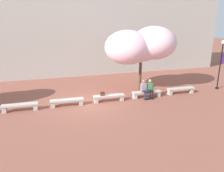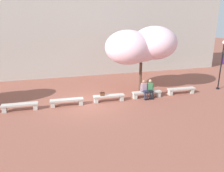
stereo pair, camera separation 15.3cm
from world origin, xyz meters
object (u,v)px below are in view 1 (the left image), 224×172
stone_bench_east_end (147,93)px  person_seated_left (144,88)px  cherry_tree_main (141,46)px  stone_bench_center (67,101)px  stone_bench_far_east (181,90)px  stone_bench_near_west (20,106)px  lamp_post_with_banner (221,60)px  handbag (102,94)px  stone_bench_near_east (109,97)px  person_seated_right (150,88)px

stone_bench_east_end → person_seated_left: size_ratio=1.63×
stone_bench_east_end → cherry_tree_main: size_ratio=0.39×
stone_bench_center → stone_bench_far_east: (8.31, 0.00, 0.00)m
stone_bench_center → stone_bench_east_end: same height
stone_bench_near_west → stone_bench_center: size_ratio=1.00×
cherry_tree_main → lamp_post_with_banner: size_ratio=1.41×
person_seated_left → handbag: bearing=178.9°
cherry_tree_main → person_seated_left: bearing=-103.3°
stone_bench_east_end → handbag: handbag is taller
stone_bench_center → stone_bench_far_east: bearing=0.0°
stone_bench_center → cherry_tree_main: 6.75m
stone_bench_near_east → person_seated_right: size_ratio=1.63×
stone_bench_near_east → lamp_post_with_banner: (9.04, 0.21, 1.97)m
stone_bench_near_east → person_seated_left: person_seated_left is taller
stone_bench_center → person_seated_left: size_ratio=1.63×
stone_bench_near_east → person_seated_left: bearing=-1.2°
stone_bench_far_east → person_seated_left: (-3.00, -0.05, 0.39)m
stone_bench_east_end → person_seated_right: 0.45m
stone_bench_near_east → stone_bench_center: bearing=-180.0°
person_seated_right → lamp_post_with_banner: size_ratio=0.34×
person_seated_left → cherry_tree_main: cherry_tree_main is taller
stone_bench_far_east → person_seated_right: 2.58m
stone_bench_center → lamp_post_with_banner: lamp_post_with_banner is taller
stone_bench_near_west → stone_bench_near_east: bearing=0.0°
person_seated_left → handbag: size_ratio=3.81×
handbag → lamp_post_with_banner: 9.63m
stone_bench_near_east → handbag: handbag is taller
stone_bench_near_east → cherry_tree_main: size_ratio=0.39×
stone_bench_east_end → stone_bench_far_east: size_ratio=1.00×
stone_bench_near_west → person_seated_left: bearing=-0.4°
stone_bench_east_end → stone_bench_center: bearing=-180.0°
person_seated_left → lamp_post_with_banner: (6.50, 0.26, 1.58)m
stone_bench_center → stone_bench_near_west: bearing=180.0°
handbag → stone_bench_far_east: bearing=-0.0°
stone_bench_far_east → lamp_post_with_banner: (3.50, 0.21, 1.97)m
stone_bench_near_west → stone_bench_near_east: 5.54m
stone_bench_near_east → stone_bench_far_east: same height
stone_bench_center → stone_bench_far_east: size_ratio=1.00×
stone_bench_east_end → lamp_post_with_banner: bearing=1.9°
stone_bench_far_east → person_seated_right: (-2.55, -0.05, 0.39)m
stone_bench_near_west → stone_bench_near_east: size_ratio=1.00×
stone_bench_near_west → cherry_tree_main: cherry_tree_main is taller
stone_bench_center → person_seated_right: 5.77m
person_seated_left → person_seated_right: (0.45, 0.00, 0.00)m
handbag → lamp_post_with_banner: lamp_post_with_banner is taller
cherry_tree_main → person_seated_right: bearing=-89.0°
stone_bench_near_east → lamp_post_with_banner: 9.25m
stone_bench_center → person_seated_right: person_seated_right is taller
person_seated_right → cherry_tree_main: bearing=91.0°
stone_bench_east_end → stone_bench_far_east: bearing=0.0°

